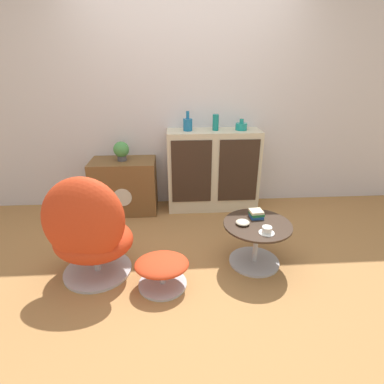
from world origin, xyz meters
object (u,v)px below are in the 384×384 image
(bowl, at_px, (243,222))
(potted_plant, at_px, (121,150))
(coffee_table, at_px, (256,240))
(vase_inner_left, at_px, (216,122))
(sideboard, at_px, (213,170))
(book_stack, at_px, (256,214))
(teacup, at_px, (267,231))
(egg_chair, at_px, (89,231))
(vase_leftmost, at_px, (188,124))
(tv_console, at_px, (125,186))
(vase_inner_right, at_px, (241,126))
(ottoman, at_px, (162,268))

(bowl, bearing_deg, potted_plant, 135.21)
(coffee_table, bearing_deg, vase_inner_left, 100.38)
(sideboard, height_order, book_stack, sideboard)
(teacup, bearing_deg, vase_inner_left, 100.43)
(egg_chair, xyz_separation_m, book_stack, (1.42, 0.22, -0.00))
(vase_leftmost, bearing_deg, bowl, -71.39)
(sideboard, bearing_deg, vase_inner_left, 13.43)
(vase_inner_left, height_order, bowl, vase_inner_left)
(vase_inner_left, bearing_deg, coffee_table, -79.62)
(egg_chair, height_order, vase_leftmost, vase_leftmost)
(tv_console, height_order, vase_inner_left, vase_inner_left)
(sideboard, bearing_deg, coffee_table, -78.84)
(egg_chair, relative_size, vase_inner_right, 6.95)
(sideboard, bearing_deg, teacup, -78.88)
(coffee_table, height_order, potted_plant, potted_plant)
(tv_console, height_order, bowl, tv_console)
(vase_leftmost, relative_size, book_stack, 1.72)
(ottoman, distance_m, coffee_table, 0.87)
(vase_leftmost, distance_m, potted_plant, 0.82)
(sideboard, distance_m, egg_chair, 1.74)
(bowl, bearing_deg, sideboard, 94.94)
(tv_console, distance_m, teacup, 1.88)
(egg_chair, height_order, book_stack, egg_chair)
(vase_inner_right, distance_m, book_stack, 1.23)
(egg_chair, height_order, bowl, egg_chair)
(bowl, bearing_deg, tv_console, 135.21)
(egg_chair, relative_size, teacup, 7.29)
(vase_leftmost, relative_size, bowl, 1.83)
(ottoman, bearing_deg, tv_console, 108.71)
(vase_inner_left, height_order, teacup, vase_inner_left)
(bowl, bearing_deg, egg_chair, -175.58)
(ottoman, distance_m, potted_plant, 1.61)
(egg_chair, xyz_separation_m, vase_leftmost, (0.87, 1.30, 0.61))
(potted_plant, bearing_deg, tv_console, -40.38)
(sideboard, distance_m, vase_inner_left, 0.57)
(teacup, bearing_deg, book_stack, 92.79)
(bowl, bearing_deg, vase_leftmost, 108.61)
(potted_plant, bearing_deg, bowl, -44.79)
(vase_leftmost, bearing_deg, tv_console, -177.32)
(teacup, bearing_deg, sideboard, 101.12)
(ottoman, distance_m, vase_leftmost, 1.72)
(tv_console, relative_size, egg_chair, 0.81)
(teacup, distance_m, book_stack, 0.28)
(vase_leftmost, xyz_separation_m, book_stack, (0.55, -1.08, -0.61))
(egg_chair, height_order, coffee_table, egg_chair)
(book_stack, bearing_deg, tv_console, 141.65)
(sideboard, distance_m, tv_console, 1.08)
(vase_leftmost, relative_size, teacup, 1.71)
(coffee_table, xyz_separation_m, bowl, (-0.13, -0.00, 0.18))
(ottoman, bearing_deg, potted_plant, 108.73)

